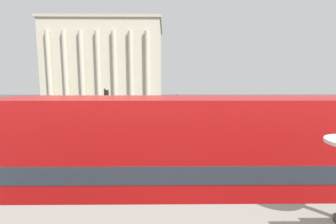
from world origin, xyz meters
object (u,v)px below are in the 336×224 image
Objects in this scene: pedestrian_grey at (208,117)px; double_decker_bus at (197,161)px; plaza_building_left at (108,66)px; pedestrian_olive at (192,128)px; traffic_light_far at (178,106)px; traffic_light_mid at (106,107)px; traffic_light_near at (315,124)px.

double_decker_bus is at bearing -168.50° from pedestrian_grey.
double_decker_bus is 44.85m from plaza_building_left.
pedestrian_olive is (1.30, 11.91, -1.37)m from double_decker_bus.
traffic_light_far is (0.38, 17.12, -0.04)m from double_decker_bus.
pedestrian_grey is at bearing 82.46° from double_decker_bus.
double_decker_bus is 2.65× the size of traffic_light_mid.
traffic_light_mid is at bearing -22.84° from pedestrian_olive.
double_decker_bus is at bearing 57.04° from pedestrian_olive.
pedestrian_grey is at bearing -139.04° from pedestrian_olive.
double_decker_bus is 0.48× the size of plaza_building_left.
traffic_light_far is at bearing 121.40° from pedestrian_grey.
traffic_light_far is 2.03× the size of pedestrian_grey.
traffic_light_mid is 2.53× the size of pedestrian_olive.
plaza_building_left is 34.61m from pedestrian_olive.
traffic_light_mid reaches higher than pedestrian_olive.
plaza_building_left reaches higher than pedestrian_grey.
pedestrian_grey is at bearing 8.22° from traffic_light_far.
double_decker_bus is at bearing -72.82° from plaza_building_left.
plaza_building_left is at bearing 118.65° from traffic_light_near.
pedestrian_grey is at bearing -56.00° from plaza_building_left.
traffic_light_mid is at bearing -136.41° from traffic_light_far.
double_decker_bus is at bearing -91.27° from traffic_light_far.
plaza_building_left is at bearing -91.44° from pedestrian_olive.
traffic_light_mid is (7.53, -31.01, -5.78)m from plaza_building_left.
traffic_light_near is 2.13× the size of pedestrian_grey.
traffic_light_near is 13.98m from traffic_light_mid.
pedestrian_grey is at bearing 105.79° from traffic_light_near.
traffic_light_near reaches higher than traffic_light_far.
plaza_building_left is 6.28× the size of traffic_light_near.
traffic_light_far is (-6.68, 11.62, -0.11)m from traffic_light_near.
traffic_light_mid is at bearing 146.88° from pedestrian_grey.
traffic_light_far is at bearing -61.93° from plaza_building_left.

